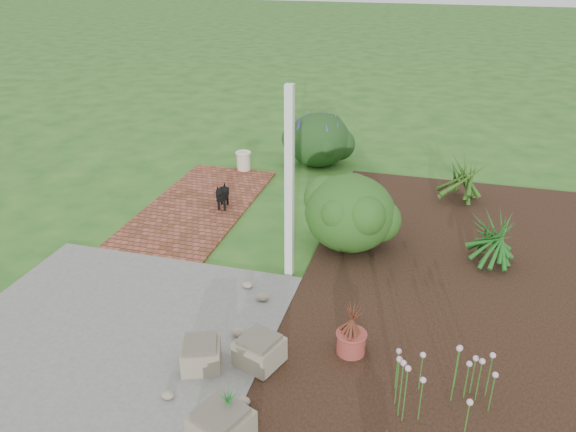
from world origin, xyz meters
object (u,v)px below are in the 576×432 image
(evergreen_shrub, at_px, (350,211))
(black_dog, at_px, (222,194))
(stone_trough_near, at_px, (222,428))
(cream_ceramic_urn, at_px, (244,161))

(evergreen_shrub, bearing_deg, black_dog, 163.09)
(stone_trough_near, height_order, cream_ceramic_urn, cream_ceramic_urn)
(black_dog, relative_size, evergreen_shrub, 0.38)
(black_dog, bearing_deg, stone_trough_near, -77.80)
(black_dog, relative_size, cream_ceramic_urn, 1.38)
(black_dog, xyz_separation_m, evergreen_shrub, (2.19, -0.66, 0.28))
(cream_ceramic_urn, bearing_deg, black_dog, -81.58)
(black_dog, xyz_separation_m, cream_ceramic_urn, (-0.26, 1.76, -0.07))
(evergreen_shrub, bearing_deg, stone_trough_near, -96.58)
(stone_trough_near, relative_size, evergreen_shrub, 0.35)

